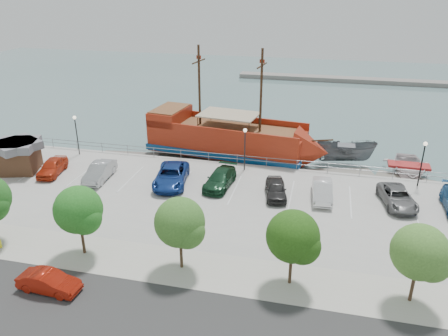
# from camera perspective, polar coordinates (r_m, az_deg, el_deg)

# --- Properties ---
(ground) EXTENTS (160.00, 160.00, 0.00)m
(ground) POSITION_cam_1_polar(r_m,az_deg,el_deg) (37.78, 0.78, -5.50)
(ground) COLOR slate
(sidewalk) EXTENTS (100.00, 4.00, 0.05)m
(sidewalk) POSITION_cam_1_polar(r_m,az_deg,el_deg) (29.08, -3.62, -13.06)
(sidewalk) COLOR #B4AE9E
(sidewalk) RESTS_ON land_slab
(seawall_railing) EXTENTS (50.00, 0.06, 1.00)m
(seawall_railing) POSITION_cam_1_polar(r_m,az_deg,el_deg) (44.02, 3.00, 1.05)
(seawall_railing) COLOR gray
(seawall_railing) RESTS_ON land_slab
(far_shore) EXTENTS (40.00, 3.00, 0.80)m
(far_shore) POSITION_cam_1_polar(r_m,az_deg,el_deg) (89.14, 15.17, 11.11)
(far_shore) COLOR gray
(far_shore) RESTS_ON ground
(pirate_ship) EXTENTS (20.20, 7.90, 12.59)m
(pirate_ship) POSITION_cam_1_polar(r_m,az_deg,el_deg) (47.51, 2.02, 3.55)
(pirate_ship) COLOR #9B2510
(pirate_ship) RESTS_ON ground
(patrol_boat) EXTENTS (6.44, 2.81, 2.43)m
(patrol_boat) POSITION_cam_1_polar(r_m,az_deg,el_deg) (48.02, 15.57, 1.75)
(patrol_boat) COLOR slate
(patrol_boat) RESTS_ON ground
(speedboat) EXTENTS (4.86, 6.65, 1.34)m
(speedboat) POSITION_cam_1_polar(r_m,az_deg,el_deg) (47.71, 22.92, -0.15)
(speedboat) COLOR silver
(speedboat) RESTS_ON ground
(dock_west) EXTENTS (6.44, 2.44, 0.36)m
(dock_west) POSITION_cam_1_polar(r_m,az_deg,el_deg) (49.71, -12.15, 1.56)
(dock_west) COLOR #6D645D
(dock_west) RESTS_ON ground
(dock_mid) EXTENTS (7.85, 4.28, 0.43)m
(dock_mid) POSITION_cam_1_polar(r_m,az_deg,el_deg) (45.28, 14.27, -0.83)
(dock_mid) COLOR gray
(dock_mid) RESTS_ON ground
(dock_east) EXTENTS (6.99, 3.84, 0.38)m
(dock_east) POSITION_cam_1_polar(r_m,az_deg,el_deg) (46.13, 23.33, -1.67)
(dock_east) COLOR slate
(dock_east) RESTS_ON ground
(shed) EXTENTS (4.60, 4.60, 3.05)m
(shed) POSITION_cam_1_polar(r_m,az_deg,el_deg) (46.65, -25.28, 1.51)
(shed) COLOR #51311F
(shed) RESTS_ON land_slab
(street_sedan) EXTENTS (3.92, 1.53, 1.27)m
(street_sedan) POSITION_cam_1_polar(r_m,az_deg,el_deg) (28.96, -21.90, -13.65)
(street_sedan) COLOR #9D190A
(street_sedan) RESTS_ON street
(fire_hydrant) EXTENTS (0.25, 0.25, 0.72)m
(fire_hydrant) POSITION_cam_1_polar(r_m,az_deg,el_deg) (34.56, -27.26, -8.73)
(fire_hydrant) COLOR yellow
(fire_hydrant) RESTS_ON sidewalk
(lamp_post_left) EXTENTS (0.36, 0.36, 4.28)m
(lamp_post_left) POSITION_cam_1_polar(r_m,az_deg,el_deg) (48.37, -18.77, 4.94)
(lamp_post_left) COLOR black
(lamp_post_left) RESTS_ON land_slab
(lamp_post_mid) EXTENTS (0.36, 0.36, 4.28)m
(lamp_post_mid) POSITION_cam_1_polar(r_m,az_deg,el_deg) (41.95, 2.75, 3.44)
(lamp_post_mid) COLOR black
(lamp_post_mid) RESTS_ON land_slab
(lamp_post_right) EXTENTS (0.36, 0.36, 4.28)m
(lamp_post_right) POSITION_cam_1_polar(r_m,az_deg,el_deg) (42.29, 24.57, 1.42)
(lamp_post_right) COLOR black
(lamp_post_right) RESTS_ON land_slab
(tree_c) EXTENTS (3.30, 3.20, 5.00)m
(tree_c) POSITION_cam_1_polar(r_m,az_deg,el_deg) (30.21, -18.31, -5.45)
(tree_c) COLOR #473321
(tree_c) RESTS_ON sidewalk
(tree_d) EXTENTS (3.30, 3.20, 5.00)m
(tree_d) POSITION_cam_1_polar(r_m,az_deg,el_deg) (27.43, -5.56, -7.35)
(tree_d) COLOR #473321
(tree_d) RESTS_ON sidewalk
(tree_e) EXTENTS (3.30, 3.20, 5.00)m
(tree_e) POSITION_cam_1_polar(r_m,az_deg,el_deg) (26.27, 9.27, -9.09)
(tree_e) COLOR #473321
(tree_e) RESTS_ON sidewalk
(tree_f) EXTENTS (3.30, 3.20, 5.00)m
(tree_f) POSITION_cam_1_polar(r_m,az_deg,el_deg) (26.94, 24.50, -10.25)
(tree_f) COLOR #473321
(tree_f) RESTS_ON sidewalk
(parked_car_a) EXTENTS (2.48, 4.62, 1.49)m
(parked_car_a) POSITION_cam_1_polar(r_m,az_deg,el_deg) (44.98, -21.52, 0.17)
(parked_car_a) COLOR red
(parked_car_a) RESTS_ON land_slab
(parked_car_b) EXTENTS (1.98, 4.81, 1.55)m
(parked_car_b) POSITION_cam_1_polar(r_m,az_deg,el_deg) (42.32, -15.93, -0.46)
(parked_car_b) COLOR #9C9EA0
(parked_car_b) RESTS_ON land_slab
(parked_car_c) EXTENTS (3.72, 6.31, 1.65)m
(parked_car_c) POSITION_cam_1_polar(r_m,az_deg,el_deg) (40.04, -6.90, -1.00)
(parked_car_c) COLOR navy
(parked_car_c) RESTS_ON land_slab
(parked_car_d) EXTENTS (2.48, 5.21, 1.46)m
(parked_car_d) POSITION_cam_1_polar(r_m,az_deg,el_deg) (39.32, -0.52, -1.44)
(parked_car_d) COLOR #163D24
(parked_car_d) RESTS_ON land_slab
(parked_car_e) EXTENTS (2.49, 4.51, 1.45)m
(parked_car_e) POSITION_cam_1_polar(r_m,az_deg,el_deg) (37.80, 6.78, -2.70)
(parked_car_e) COLOR #252424
(parked_car_e) RESTS_ON land_slab
(parked_car_f) EXTENTS (1.88, 4.65, 1.50)m
(parked_car_f) POSITION_cam_1_polar(r_m,az_deg,el_deg) (38.08, 12.71, -2.90)
(parked_car_f) COLOR white
(parked_car_f) RESTS_ON land_slab
(parked_car_g) EXTENTS (3.23, 5.38, 1.40)m
(parked_car_g) POSITION_cam_1_polar(r_m,az_deg,el_deg) (38.91, 21.71, -3.57)
(parked_car_g) COLOR slate
(parked_car_g) RESTS_ON land_slab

